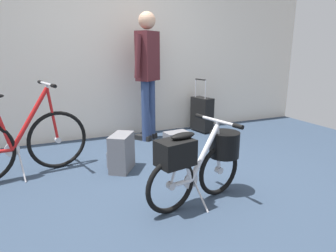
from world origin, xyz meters
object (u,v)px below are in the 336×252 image
object	(u,v)px
display_bike_left	(21,143)
handbag_on_floor	(176,144)
visitor_near_wall	(148,68)
backpack_on_floor	(121,153)
folding_bike_foreground	(201,159)
rolling_suitcase	(202,114)

from	to	relation	value
display_bike_left	handbag_on_floor	world-z (taller)	display_bike_left
visitor_near_wall	backpack_on_floor	xyz separation A→B (m)	(-0.65, -0.96, -0.81)
visitor_near_wall	handbag_on_floor	world-z (taller)	visitor_near_wall
folding_bike_foreground	backpack_on_floor	size ratio (longest dim) A/B	2.43
display_bike_left	rolling_suitcase	size ratio (longest dim) A/B	1.58
folding_bike_foreground	backpack_on_floor	world-z (taller)	folding_bike_foreground
visitor_near_wall	backpack_on_floor	distance (m)	1.41
rolling_suitcase	backpack_on_floor	xyz separation A→B (m)	(-1.56, -1.02, -0.09)
folding_bike_foreground	visitor_near_wall	size ratio (longest dim) A/B	0.55
handbag_on_floor	display_bike_left	bearing A→B (deg)	176.58
backpack_on_floor	rolling_suitcase	bearing A→B (deg)	33.12
display_bike_left	handbag_on_floor	bearing A→B (deg)	-3.42
folding_bike_foreground	rolling_suitcase	xyz separation A→B (m)	(1.12, 1.94, -0.10)
backpack_on_floor	visitor_near_wall	bearing A→B (deg)	55.81
folding_bike_foreground	display_bike_left	size ratio (longest dim) A/B	0.74
display_bike_left	handbag_on_floor	distance (m)	1.68
display_bike_left	rolling_suitcase	xyz separation A→B (m)	(2.51, 0.77, -0.07)
backpack_on_floor	handbag_on_floor	world-z (taller)	backpack_on_floor
folding_bike_foreground	display_bike_left	world-z (taller)	display_bike_left
folding_bike_foreground	visitor_near_wall	world-z (taller)	visitor_near_wall
display_bike_left	visitor_near_wall	bearing A→B (deg)	23.87
display_bike_left	handbag_on_floor	size ratio (longest dim) A/B	4.27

